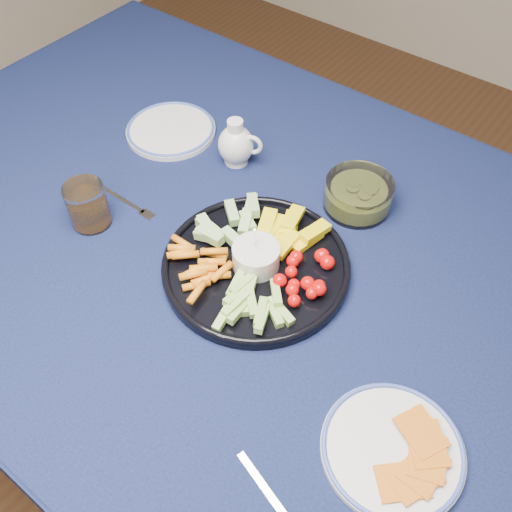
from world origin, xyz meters
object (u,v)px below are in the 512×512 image
Objects in this scene: crudite_platter at (255,262)px; side_plate_extra at (171,130)px; creamer_pitcher at (236,145)px; dining_table at (247,270)px; juice_tumbler at (88,207)px; pickle_bowl at (358,196)px; cheese_plate at (393,449)px.

side_plate_extra is (-0.38, 0.19, -0.01)m from crudite_platter.
creamer_pitcher is at bearing 4.47° from side_plate_extra.
dining_table is 0.32m from juice_tumbler.
creamer_pitcher is (-0.15, 0.16, 0.13)m from dining_table.
juice_tumbler is at bearing -77.20° from side_plate_extra.
crudite_platter reaches higher than pickle_bowl.
crudite_platter reaches higher than cheese_plate.
pickle_bowl is at bearing 126.77° from cheese_plate.
pickle_bowl reaches higher than dining_table.
side_plate_extra is (-0.44, -0.05, -0.02)m from pickle_bowl.
pickle_bowl is at bearing 42.25° from juice_tumbler.
creamer_pitcher reaches higher than dining_table.
crudite_platter is at bearing -103.69° from pickle_bowl.
pickle_bowl is 1.47× the size of juice_tumbler.
crudite_platter is at bearing -39.19° from dining_table.
cheese_plate is 2.28× the size of juice_tumbler.
juice_tumbler is (-0.31, -0.10, 0.02)m from crudite_platter.
creamer_pitcher is at bearing 70.23° from juice_tumbler.
side_plate_extra is (-0.73, 0.34, -0.00)m from cheese_plate.
cheese_plate is at bearing -24.74° from side_plate_extra.
pickle_bowl is 0.51m from juice_tumbler.
dining_table is at bearing 28.31° from juice_tumbler.
dining_table is at bearing -46.93° from creamer_pitcher.
dining_table is 19.01× the size of juice_tumbler.
crudite_platter is 0.25m from pickle_bowl.
creamer_pitcher is 0.32m from juice_tumbler.
juice_tumbler reaches higher than pickle_bowl.
pickle_bowl is at bearing 76.31° from crudite_platter.
juice_tumbler is at bearing -109.77° from creamer_pitcher.
cheese_plate reaches higher than dining_table.
cheese_plate is at bearing -53.23° from pickle_bowl.
crudite_platter is 3.76× the size of juice_tumbler.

